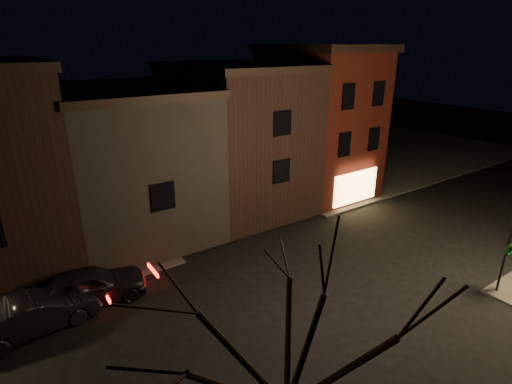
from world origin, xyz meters
TOP-DOWN VIEW (x-y plane):
  - ground at (0.00, 0.00)m, footprint 120.00×120.00m
  - sidewalk_far_right at (20.00, 20.00)m, footprint 30.00×30.00m
  - corner_building at (8.00, 9.47)m, footprint 6.50×8.50m
  - row_building_a at (1.50, 10.50)m, footprint 7.30×10.30m
  - row_building_b at (-5.75, 10.50)m, footprint 7.80×10.30m
  - traffic_signal at (5.60, -5.51)m, footprint 0.58×0.38m
  - bare_tree_left at (-8.00, -7.00)m, footprint 5.60×5.60m
  - parked_car_a at (-9.86, 4.31)m, footprint 5.02×2.47m
  - parked_car_b at (-12.05, 3.57)m, footprint 4.83×2.16m

SIDE VIEW (x-z plane):
  - ground at x=0.00m, z-range 0.00..0.00m
  - sidewalk_far_right at x=20.00m, z-range 0.00..0.12m
  - parked_car_b at x=-12.05m, z-range 0.00..1.54m
  - parked_car_a at x=-9.86m, z-range 0.00..1.65m
  - traffic_signal at x=5.60m, z-range 0.78..4.83m
  - row_building_b at x=-5.75m, z-range 0.13..8.53m
  - row_building_a at x=1.50m, z-range 0.13..9.53m
  - corner_building at x=8.00m, z-range 0.15..10.65m
  - bare_tree_left at x=-8.00m, z-range 1.68..9.18m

